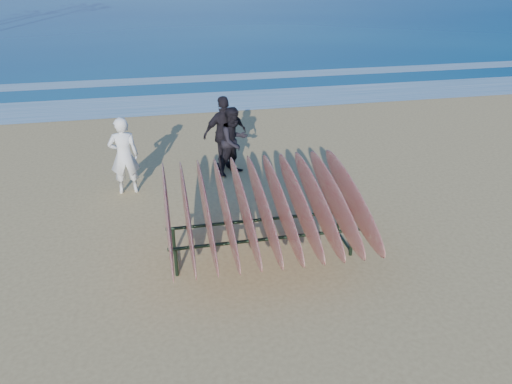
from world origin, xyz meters
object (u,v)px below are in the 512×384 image
surfboard_rack (263,206)px  person_dark_b (225,134)px  person_white (124,156)px  person_dark_a (234,141)px

surfboard_rack → person_dark_b: bearing=90.9°
surfboard_rack → person_white: size_ratio=1.91×
surfboard_rack → person_dark_a: size_ratio=2.01×
surfboard_rack → person_dark_a: person_dark_a is taller
person_white → person_dark_b: (2.27, 0.82, 0.05)m
person_dark_a → surfboard_rack: bearing=-124.1°
person_white → surfboard_rack: bearing=125.3°
surfboard_rack → person_white: 3.80m
surfboard_rack → person_white: bearing=127.7°
person_white → person_dark_b: bearing=-162.3°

